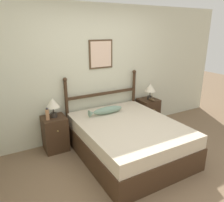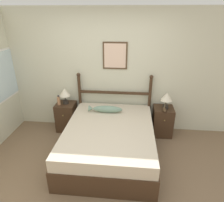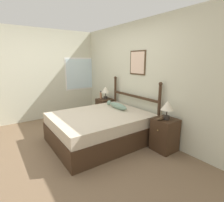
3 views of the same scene
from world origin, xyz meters
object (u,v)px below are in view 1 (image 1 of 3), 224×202
at_px(nightstand_left, 55,133).
at_px(model_boat, 152,100).
at_px(nightstand_right, 148,112).
at_px(bottle, 47,114).
at_px(fish_pillow, 106,110).
at_px(table_lamp_right, 150,89).
at_px(bed, 128,139).
at_px(table_lamp_left, 53,104).

bearing_deg(nightstand_left, model_boat, -3.51).
height_order(nightstand_right, model_boat, model_boat).
xyz_separation_m(nightstand_left, bottle, (-0.11, -0.06, 0.41)).
relative_size(nightstand_left, fish_pillow, 0.93).
height_order(model_boat, fish_pillow, model_boat).
relative_size(table_lamp_right, bottle, 1.59).
xyz_separation_m(nightstand_right, table_lamp_right, (0.02, -0.01, 0.56)).
distance_m(nightstand_right, fish_pillow, 1.26).
distance_m(bed, nightstand_left, 1.31).
relative_size(bed, table_lamp_right, 5.59).
distance_m(nightstand_right, table_lamp_left, 2.16).
relative_size(bottle, model_boat, 1.06).
xyz_separation_m(bottle, model_boat, (2.19, -0.07, -0.07)).
height_order(nightstand_left, table_lamp_right, table_lamp_right).
xyz_separation_m(bed, bottle, (-1.16, 0.73, 0.43)).
xyz_separation_m(nightstand_left, model_boat, (2.08, -0.13, 0.34)).
bearing_deg(nightstand_right, nightstand_left, 180.00).
relative_size(nightstand_right, bottle, 2.85).
distance_m(nightstand_right, model_boat, 0.36).
distance_m(table_lamp_left, table_lamp_right, 2.11).
relative_size(table_lamp_right, model_boat, 1.67).
height_order(nightstand_right, table_lamp_left, table_lamp_left).
bearing_deg(table_lamp_right, fish_pillow, -169.20).
distance_m(table_lamp_right, model_boat, 0.24).
height_order(table_lamp_right, fish_pillow, table_lamp_right).
distance_m(table_lamp_left, fish_pillow, 0.96).
height_order(nightstand_right, bottle, bottle).
height_order(table_lamp_right, model_boat, table_lamp_right).
bearing_deg(nightstand_left, bottle, -152.51).
distance_m(model_boat, fish_pillow, 1.17).
height_order(nightstand_left, table_lamp_left, table_lamp_left).
distance_m(nightstand_right, bottle, 2.25).
bearing_deg(fish_pillow, table_lamp_right, 10.80).
bearing_deg(model_boat, bottle, 178.21).
relative_size(nightstand_left, nightstand_right, 1.00).
distance_m(bottle, model_boat, 2.20).
xyz_separation_m(bed, nightstand_right, (1.05, 0.79, 0.02)).
xyz_separation_m(nightstand_left, nightstand_right, (2.09, 0.00, 0.00)).
relative_size(table_lamp_left, bottle, 1.59).
relative_size(nightstand_left, table_lamp_left, 1.79).
xyz_separation_m(nightstand_right, table_lamp_left, (-2.08, 0.01, 0.56)).
xyz_separation_m(table_lamp_right, bottle, (-2.23, -0.04, -0.14)).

